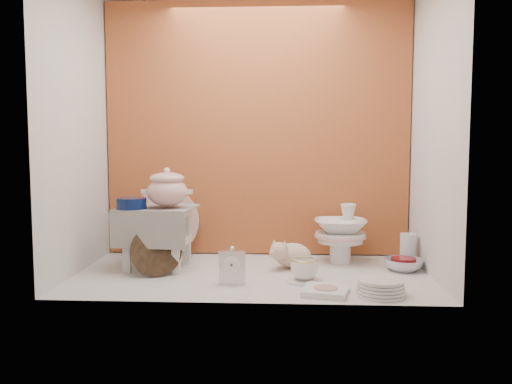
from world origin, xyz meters
TOP-DOWN VIEW (x-y plane):
  - ground at (0.00, 0.00)m, footprint 1.80×1.80m
  - niche_shell at (0.00, 0.18)m, footprint 1.86×1.03m
  - step_stool at (-0.51, 0.10)m, footprint 0.41×0.36m
  - soup_tureen at (-0.45, 0.06)m, footprint 0.31×0.31m
  - cobalt_bowl at (-0.62, 0.01)m, footprint 0.16×0.16m
  - floral_platter at (-0.55, 0.43)m, footprint 0.42×0.15m
  - blue_white_vase at (-0.56, 0.34)m, footprint 0.25×0.25m
  - lacquer_tray at (-0.48, -0.06)m, footprint 0.28×0.20m
  - mantel_clock at (-0.08, -0.20)m, footprint 0.12×0.04m
  - plush_pig at (0.21, 0.13)m, footprint 0.28×0.23m
  - teacup_saucer at (0.26, -0.14)m, footprint 0.18×0.18m
  - gold_rim_teacup at (0.26, -0.14)m, footprint 0.15×0.15m
  - lattice_dish at (0.35, -0.34)m, footprint 0.23×0.23m
  - dinner_plate_stack at (0.59, -0.35)m, footprint 0.27×0.27m
  - crystal_bowl at (0.79, 0.11)m, footprint 0.24×0.24m
  - clear_glass_vase at (0.84, 0.23)m, footprint 0.11×0.11m
  - porcelain_tower at (0.48, 0.28)m, footprint 0.36×0.36m

SIDE VIEW (x-z plane):
  - ground at x=0.00m, z-range 0.00..0.00m
  - teacup_saucer at x=0.26m, z-range 0.00..0.01m
  - lattice_dish at x=0.35m, z-range 0.00..0.03m
  - crystal_bowl at x=0.79m, z-range 0.00..0.06m
  - dinner_plate_stack at x=0.59m, z-range 0.00..0.07m
  - gold_rim_teacup at x=0.26m, z-range 0.01..0.12m
  - plush_pig at x=0.21m, z-range 0.00..0.15m
  - clear_glass_vase at x=0.84m, z-range 0.00..0.18m
  - mantel_clock at x=-0.08m, z-range 0.00..0.18m
  - blue_white_vase at x=-0.56m, z-range 0.00..0.24m
  - lacquer_tray at x=-0.48m, z-range 0.00..0.25m
  - step_stool at x=-0.51m, z-range 0.00..0.33m
  - porcelain_tower at x=0.48m, z-range 0.00..0.33m
  - floral_platter at x=-0.55m, z-range 0.00..0.40m
  - cobalt_bowl at x=-0.62m, z-range 0.33..0.39m
  - soup_tureen at x=-0.45m, z-range 0.33..0.54m
  - niche_shell at x=0.00m, z-range 0.17..1.70m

